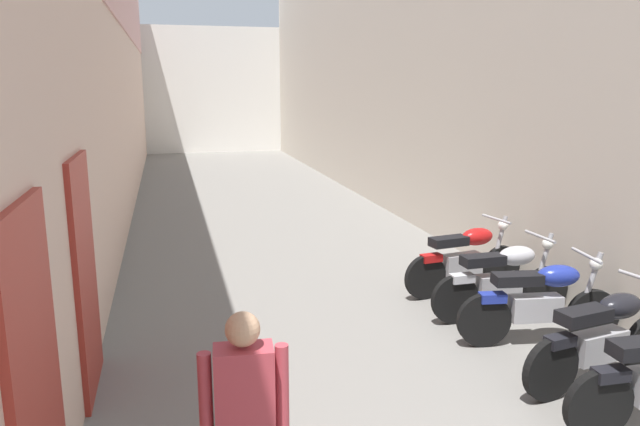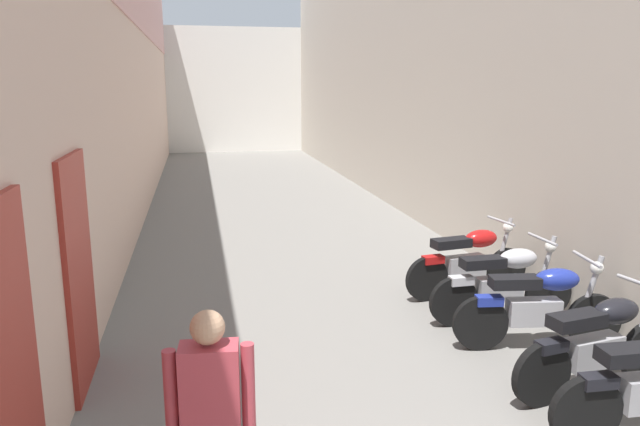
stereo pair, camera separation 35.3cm
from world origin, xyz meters
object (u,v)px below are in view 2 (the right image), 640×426
motorcycle_eighth (469,260)px  motorcycle_sixth (539,305)px  motorcycle_fifth (599,342)px  motorcycle_seventh (504,282)px  pedestrian_mid_alley (211,416)px

motorcycle_eighth → motorcycle_sixth: bearing=-90.0°
motorcycle_fifth → motorcycle_sixth: bearing=90.0°
motorcycle_seventh → pedestrian_mid_alley: pedestrian_mid_alley is taller
motorcycle_fifth → motorcycle_sixth: same height
motorcycle_sixth → pedestrian_mid_alley: 4.19m
motorcycle_seventh → pedestrian_mid_alley: (-3.52, -3.00, 0.42)m
motorcycle_fifth → motorcycle_eighth: size_ratio=1.00×
pedestrian_mid_alley → motorcycle_eighth: bearing=48.3°
motorcycle_fifth → motorcycle_eighth: bearing=90.0°
motorcycle_eighth → motorcycle_fifth: bearing=-90.0°
motorcycle_sixth → motorcycle_fifth: bearing=-90.0°
motorcycle_fifth → motorcycle_seventh: bearing=90.0°
motorcycle_sixth → pedestrian_mid_alley: (-3.52, -2.23, 0.42)m
motorcycle_eighth → motorcycle_seventh: bearing=-90.0°
motorcycle_fifth → pedestrian_mid_alley: size_ratio=1.17×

